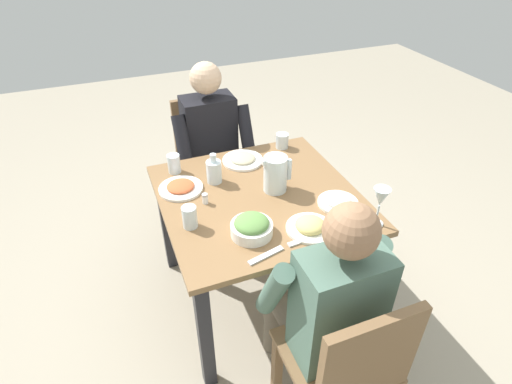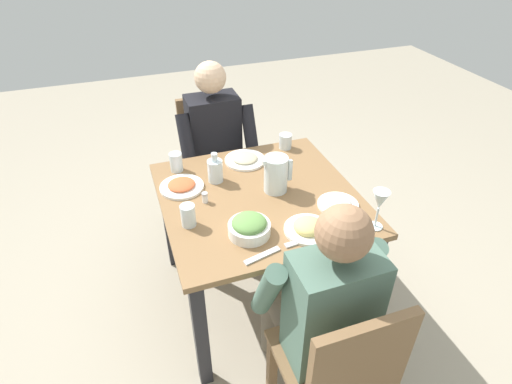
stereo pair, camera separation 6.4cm
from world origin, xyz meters
TOP-DOWN VIEW (x-y plane):
  - ground_plane at (0.00, 0.00)m, footprint 8.00×8.00m
  - dining_table at (0.00, 0.00)m, footprint 0.97×0.97m
  - chair_near at (0.02, -0.86)m, footprint 0.40×0.40m
  - chair_far at (-0.04, 0.86)m, footprint 0.40×0.40m
  - diner_near at (0.02, -0.65)m, footprint 0.48×0.53m
  - diner_far at (-0.04, 0.65)m, footprint 0.48×0.53m
  - water_pitcher at (0.09, 0.02)m, footprint 0.16×0.12m
  - salad_bowl at (-0.14, -0.26)m, footprint 0.19×0.19m
  - plate_rice_curry at (-0.35, 0.20)m, footprint 0.23×0.23m
  - plate_yoghurt at (0.33, -0.20)m, footprint 0.20×0.20m
  - plate_beans at (0.03, 0.34)m, footprint 0.23×0.23m
  - plate_fries at (0.11, -0.33)m, footprint 0.22×0.22m
  - water_glass_center at (0.31, 0.41)m, footprint 0.07×0.07m
  - water_glass_near_left at (-0.35, 0.37)m, footprint 0.07×0.07m
  - water_glass_far_right at (-0.38, -0.11)m, footprint 0.07×0.07m
  - wine_glass at (0.41, -0.40)m, footprint 0.08×0.08m
  - oil_carafe at (-0.17, 0.20)m, footprint 0.08×0.08m
  - salt_shaker at (-0.27, 0.04)m, footprint 0.03×0.03m
  - fork_near at (-0.14, -0.41)m, footprint 0.17×0.06m
  - knife_near at (0.03, 0.37)m, footprint 0.19×0.05m
  - fork_far at (0.06, -0.38)m, footprint 0.17×0.04m

SIDE VIEW (x-z plane):
  - ground_plane at x=0.00m, z-range 0.00..0.00m
  - chair_near at x=0.02m, z-range 0.06..0.94m
  - chair_far at x=-0.04m, z-range 0.06..0.94m
  - dining_table at x=0.00m, z-range 0.25..0.97m
  - diner_near at x=0.02m, z-range 0.06..1.23m
  - diner_far at x=-0.04m, z-range 0.06..1.23m
  - fork_near at x=-0.14m, z-range 0.72..0.73m
  - knife_near at x=0.03m, z-range 0.72..0.73m
  - fork_far at x=0.06m, z-range 0.72..0.73m
  - plate_beans at x=0.03m, z-range 0.72..0.75m
  - plate_rice_curry at x=-0.35m, z-range 0.71..0.75m
  - plate_yoghurt at x=0.33m, z-range 0.71..0.75m
  - plate_fries at x=0.11m, z-range 0.71..0.77m
  - salt_shaker at x=-0.27m, z-range 0.72..0.77m
  - salad_bowl at x=-0.14m, z-range 0.72..0.81m
  - water_glass_center at x=0.31m, z-range 0.72..0.81m
  - water_glass_near_left at x=-0.35m, z-range 0.72..0.82m
  - water_glass_far_right at x=-0.38m, z-range 0.72..0.83m
  - oil_carafe at x=-0.17m, z-range 0.69..0.86m
  - water_pitcher at x=0.09m, z-range 0.72..0.91m
  - wine_glass at x=0.41m, z-range 0.76..0.96m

